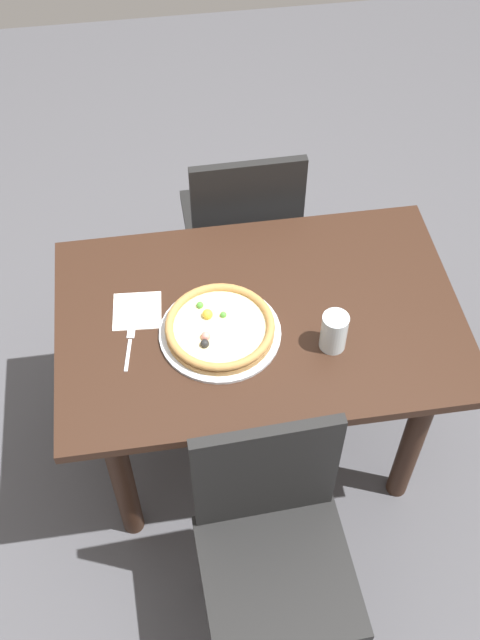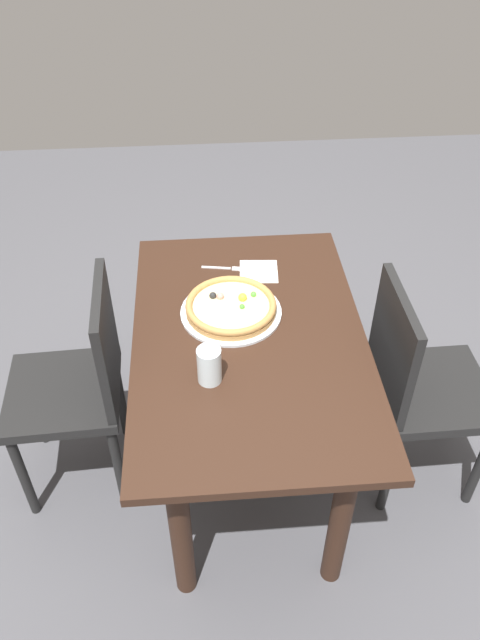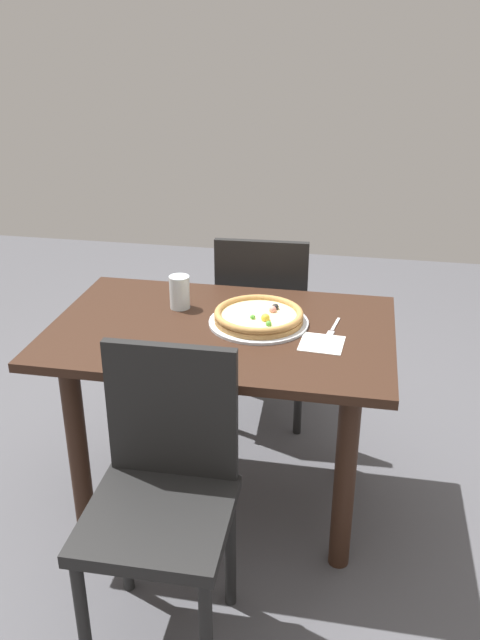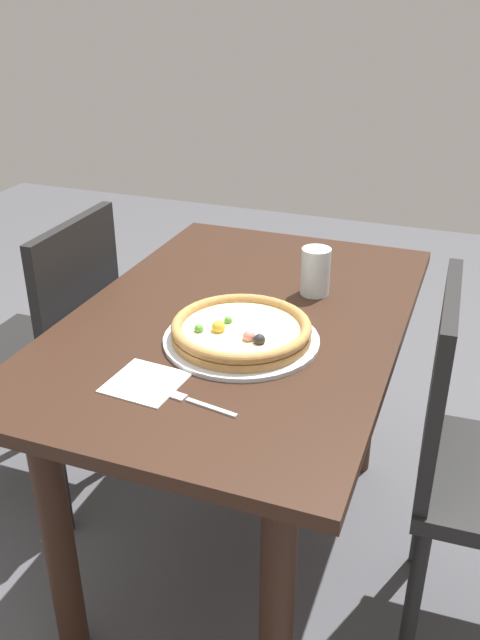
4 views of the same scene
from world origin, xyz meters
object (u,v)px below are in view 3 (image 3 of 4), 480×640
fork (333,329)px  drinking_glass (180,292)px  pizza (259,316)px  chair_near (263,320)px  chair_far (163,491)px  napkin (322,344)px  dining_table (222,362)px  plate (259,322)px

fork → drinking_glass: drinking_glass is taller
fork → pizza: bearing=-81.2°
chair_near → fork: 0.68m
chair_far → fork: (-0.42, -0.65, 0.24)m
fork → napkin: fork is taller
chair_near → napkin: (-0.29, 0.67, 0.24)m
napkin → dining_table: bearing=-10.7°
chair_near → pizza: bearing=-85.7°
dining_table → chair_far: size_ratio=1.31×
chair_far → pizza: 0.72m
chair_near → fork: (-0.32, 0.55, 0.24)m
plate → pizza: (-0.00, 0.00, 0.03)m
plate → chair_near: bearing=-83.2°
chair_far → dining_table: bearing=-94.6°
chair_far → napkin: (-0.39, -0.53, 0.24)m
chair_near → fork: size_ratio=5.44×
chair_far → pizza: chair_far is taller
fork → dining_table: bearing=-73.1°
chair_near → napkin: bearing=-68.7°
chair_far → napkin: chair_far is taller
chair_far → drinking_glass: 0.81m
fork → napkin: size_ratio=1.18×
plate → pizza: pizza is taller
chair_near → pizza: chair_near is taller
chair_near → pizza: size_ratio=2.89×
chair_far → drinking_glass: bearing=-79.7°
chair_near → drinking_glass: 0.60m
pizza → plate: bearing=-10.5°
dining_table → chair_near: 0.61m
drinking_glass → pizza: bearing=164.4°
pizza → fork: (-0.26, 0.00, -0.03)m
chair_far → pizza: size_ratio=2.89×
dining_table → plate: bearing=-156.9°
pizza → drinking_glass: drinking_glass is taller
pizza → napkin: (-0.23, 0.12, -0.03)m
chair_near → chair_far: size_ratio=1.00×
pizza → drinking_glass: 0.32m
pizza → chair_far: bearing=76.0°
chair_far → drinking_glass: chair_far is taller
chair_far → fork: 0.81m
dining_table → fork: (-0.38, -0.05, 0.14)m
fork → chair_near: bearing=-140.1°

